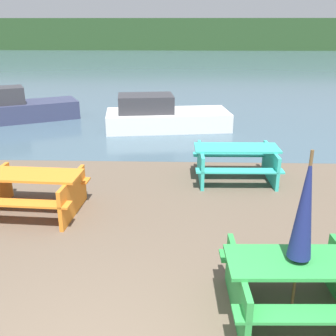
{
  "coord_description": "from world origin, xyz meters",
  "views": [
    {
      "loc": [
        0.9,
        -2.66,
        3.31
      ],
      "look_at": [
        0.68,
        4.01,
        0.85
      ],
      "focal_mm": 42.0,
      "sensor_mm": 36.0,
      "label": 1
    }
  ],
  "objects": [
    {
      "name": "umbrella_navy",
      "position": [
        2.26,
        1.24,
        1.44
      ],
      "size": [
        0.27,
        0.27,
        2.08
      ],
      "color": "brown",
      "rests_on": "ground_plane"
    },
    {
      "name": "boat_second",
      "position": [
        -5.02,
        11.1,
        0.46
      ],
      "size": [
        4.15,
        3.01,
        1.23
      ],
      "rotation": [
        0.0,
        0.0,
        0.47
      ],
      "color": "#333856",
      "rests_on": "water"
    },
    {
      "name": "picnic_table_green",
      "position": [
        2.26,
        1.24,
        0.46
      ],
      "size": [
        1.67,
        1.43,
        0.76
      ],
      "rotation": [
        0.0,
        0.0,
        0.03
      ],
      "color": "green",
      "rests_on": "ground_plane"
    },
    {
      "name": "water",
      "position": [
        0.0,
        31.77,
        -0.0
      ],
      "size": [
        60.0,
        50.0,
        0.0
      ],
      "color": "#425B6B",
      "rests_on": "ground_plane"
    },
    {
      "name": "picnic_table_orange",
      "position": [
        -1.82,
        3.85,
        0.47
      ],
      "size": [
        1.9,
        1.49,
        0.77
      ],
      "rotation": [
        0.0,
        0.0,
        -0.06
      ],
      "color": "orange",
      "rests_on": "ground_plane"
    },
    {
      "name": "picnic_table_teal",
      "position": [
        2.13,
        5.63,
        0.46
      ],
      "size": [
        1.87,
        1.42,
        0.77
      ],
      "rotation": [
        0.0,
        0.0,
        0.02
      ],
      "color": "#33B7A8",
      "rests_on": "ground_plane"
    },
    {
      "name": "boat",
      "position": [
        0.3,
        10.15,
        0.42
      ],
      "size": [
        4.22,
        2.23,
        1.14
      ],
      "rotation": [
        0.0,
        0.0,
        0.14
      ],
      "color": "silver",
      "rests_on": "water"
    },
    {
      "name": "far_treeline",
      "position": [
        0.0,
        51.77,
        2.0
      ],
      "size": [
        80.0,
        1.6,
        4.0
      ],
      "color": "#284723",
      "rests_on": "water"
    }
  ]
}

